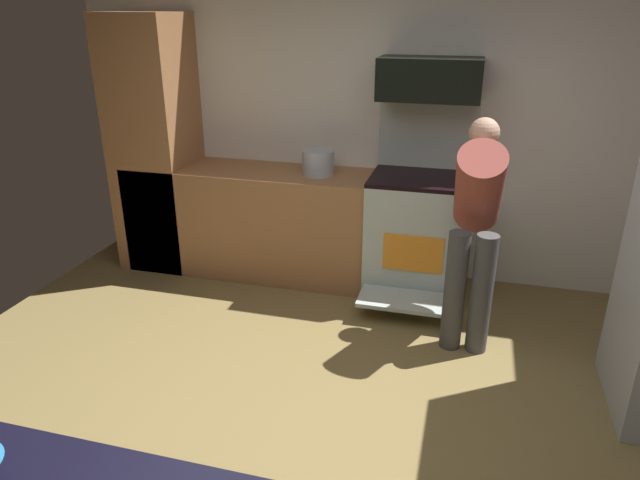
{
  "coord_description": "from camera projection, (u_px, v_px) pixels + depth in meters",
  "views": [
    {
      "loc": [
        0.68,
        -2.25,
        2.13
      ],
      "look_at": [
        -0.0,
        0.3,
        1.05
      ],
      "focal_mm": 31.98,
      "sensor_mm": 36.0,
      "label": 1
    }
  ],
  "objects": [
    {
      "name": "oven_range",
      "position": [
        418.0,
        231.0,
        4.47
      ],
      "size": [
        0.76,
        0.97,
        1.5
      ],
      "color": "#B3C2BB",
      "rests_on": "ground"
    },
    {
      "name": "wall_back",
      "position": [
        387.0,
        119.0,
        4.58
      ],
      "size": [
        5.2,
        0.12,
        2.6
      ],
      "primitive_type": "cube",
      "color": "silver",
      "rests_on": "ground"
    },
    {
      "name": "person_cook",
      "position": [
        476.0,
        219.0,
        3.66
      ],
      "size": [
        0.31,
        0.66,
        1.47
      ],
      "color": "#454545",
      "rests_on": "ground"
    },
    {
      "name": "ground_plane",
      "position": [
        306.0,
        448.0,
        2.99
      ],
      "size": [
        5.2,
        4.8,
        0.02
      ],
      "primitive_type": "cube",
      "color": "olive"
    },
    {
      "name": "microwave",
      "position": [
        430.0,
        79.0,
        4.11
      ],
      "size": [
        0.74,
        0.38,
        0.3
      ],
      "primitive_type": "cube",
      "color": "black",
      "rests_on": "oven_range"
    },
    {
      "name": "stock_pot",
      "position": [
        318.0,
        162.0,
        4.49
      ],
      "size": [
        0.25,
        0.25,
        0.2
      ],
      "primitive_type": "cylinder",
      "color": "#B0BAC9",
      "rests_on": "lower_cabinet_run"
    },
    {
      "name": "lower_cabinet_run",
      "position": [
        270.0,
        222.0,
        4.8
      ],
      "size": [
        2.4,
        0.6,
        0.9
      ],
      "primitive_type": "cube",
      "color": "#A46E44",
      "rests_on": "ground"
    },
    {
      "name": "cabinet_column",
      "position": [
        156.0,
        145.0,
        4.81
      ],
      "size": [
        0.6,
        0.6,
        2.1
      ],
      "primitive_type": "cube",
      "color": "#A46E44",
      "rests_on": "ground"
    }
  ]
}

